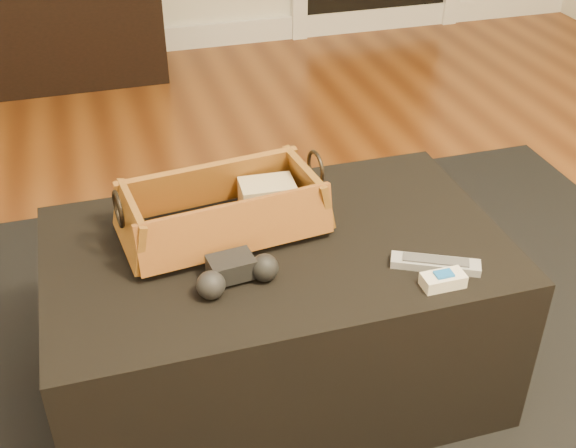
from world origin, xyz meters
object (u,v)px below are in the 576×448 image
object	(u,v)px
game_controller	(235,272)
silver_remote	(435,263)
media_cabinet	(9,27)
wicker_basket	(223,212)
ottoman	(277,317)
tv_remote	(216,228)
cream_gadget	(443,280)

from	to	relation	value
game_controller	silver_remote	bearing A→B (deg)	-8.88
media_cabinet	game_controller	distance (m)	2.41
game_controller	wicker_basket	bearing A→B (deg)	84.91
ottoman	tv_remote	size ratio (longest dim) A/B	4.24
media_cabinet	tv_remote	xyz separation A→B (m)	(0.52, -2.18, 0.19)
wicker_basket	game_controller	world-z (taller)	wicker_basket
media_cabinet	wicker_basket	world-z (taller)	wicker_basket
ottoman	game_controller	world-z (taller)	game_controller
ottoman	game_controller	size ratio (longest dim) A/B	5.45
media_cabinet	wicker_basket	distance (m)	2.24
wicker_basket	silver_remote	size ratio (longest dim) A/B	2.57
media_cabinet	wicker_basket	xyz separation A→B (m)	(0.54, -2.16, 0.22)
tv_remote	ottoman	bearing A→B (deg)	-37.38
tv_remote	wicker_basket	world-z (taller)	wicker_basket
media_cabinet	silver_remote	world-z (taller)	media_cabinet
tv_remote	game_controller	bearing A→B (deg)	-101.37
wicker_basket	silver_remote	world-z (taller)	wicker_basket
cream_gadget	tv_remote	bearing A→B (deg)	143.84
wicker_basket	game_controller	bearing A→B (deg)	-95.09
tv_remote	game_controller	size ratio (longest dim) A/B	1.28
ottoman	cream_gadget	xyz separation A→B (m)	(0.28, -0.24, 0.22)
ottoman	tv_remote	distance (m)	0.27
media_cabinet	tv_remote	size ratio (longest dim) A/B	5.75
media_cabinet	cream_gadget	distance (m)	2.64
tv_remote	game_controller	world-z (taller)	game_controller
ottoman	silver_remote	xyz separation A→B (m)	(0.29, -0.18, 0.22)
silver_remote	cream_gadget	bearing A→B (deg)	-102.46
media_cabinet	tv_remote	bearing A→B (deg)	-76.54
wicker_basket	silver_remote	bearing A→B (deg)	-32.64
silver_remote	media_cabinet	bearing A→B (deg)	111.19
ottoman	silver_remote	distance (m)	0.41
wicker_basket	cream_gadget	world-z (taller)	wicker_basket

